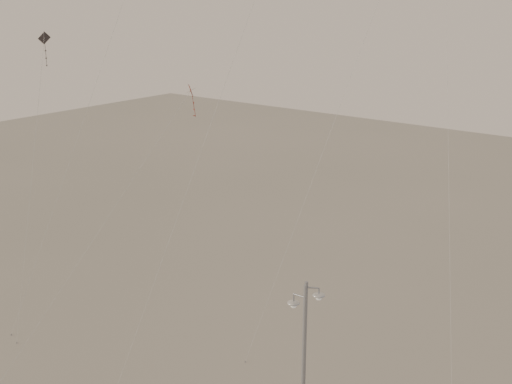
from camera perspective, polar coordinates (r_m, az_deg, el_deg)
The scene contains 4 objects.
street_lamp at distance 30.60m, azimuth 3.82°, elevation -14.70°, with size 1.55×0.78×9.42m.
kite_1 at distance 32.09m, azimuth -0.97°, elevation 12.62°, with size 4.55×9.99×25.51m.
kite_3 at distance 35.86m, azimuth -9.49°, elevation 1.40°, with size 3.42×13.40×15.87m.
kite_6 at distance 40.72m, azimuth -17.08°, elevation 5.80°, with size 2.98×2.07×18.35m.
Camera 1 is at (18.90, -19.03, 20.83)m, focal length 50.00 mm.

